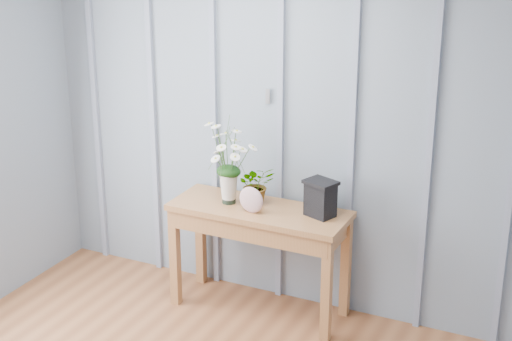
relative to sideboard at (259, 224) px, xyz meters
The scene contains 6 objects.
room_shell 1.75m from the sideboard, 74.98° to the right, with size 4.00×4.50×2.50m.
sideboard is the anchor object (origin of this frame).
daisy_vase 0.53m from the sideboard, behind, with size 0.41×0.31×0.58m.
spider_plant 0.26m from the sideboard, 128.67° to the left, with size 0.24×0.21×0.27m, color black.
felt_disc_vessel 0.22m from the sideboard, 98.68° to the right, with size 0.18×0.05×0.18m, color #944E69.
carved_box 0.48m from the sideboard, ahead, with size 0.24×0.21×0.24m.
Camera 1 is at (1.75, -2.33, 2.73)m, focal length 55.00 mm.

